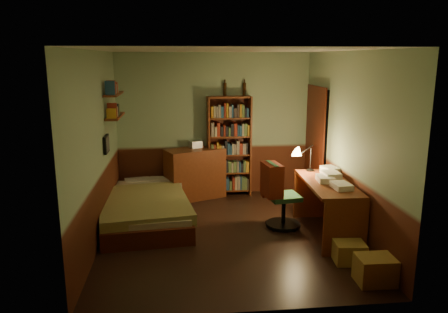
{
  "coord_description": "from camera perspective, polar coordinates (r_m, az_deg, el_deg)",
  "views": [
    {
      "loc": [
        -0.65,
        -5.9,
        2.5
      ],
      "look_at": [
        0.0,
        0.25,
        1.1
      ],
      "focal_mm": 35.0,
      "sensor_mm": 36.0,
      "label": 1
    }
  ],
  "objects": [
    {
      "name": "wall_back",
      "position": [
        8.02,
        -1.33,
        4.16
      ],
      "size": [
        3.5,
        0.02,
        2.6
      ],
      "primitive_type": "cube",
      "color": "#8EAA84",
      "rests_on": "ground"
    },
    {
      "name": "red_jacket",
      "position": [
        6.38,
        7.61,
        1.93
      ],
      "size": [
        0.24,
        0.42,
        0.49
      ],
      "primitive_type": "cube",
      "rotation": [
        0.0,
        0.0,
        -0.04
      ],
      "color": "maroon",
      "rests_on": "office_chair"
    },
    {
      "name": "wall_shelf_lower",
      "position": [
        7.12,
        -14.04,
        5.13
      ],
      "size": [
        0.2,
        0.9,
        0.03
      ],
      "primitive_type": "cube",
      "color": "#652C15",
      "rests_on": "wall_left"
    },
    {
      "name": "framed_picture",
      "position": [
        6.7,
        -15.12,
        1.57
      ],
      "size": [
        0.04,
        0.32,
        0.26
      ],
      "primitive_type": "cube",
      "color": "black",
      "rests_on": "wall_left"
    },
    {
      "name": "ceiling",
      "position": [
        5.93,
        0.26,
        13.82
      ],
      "size": [
        3.5,
        4.0,
        0.02
      ],
      "primitive_type": "cube",
      "color": "silver",
      "rests_on": "wall_back"
    },
    {
      "name": "wall_right",
      "position": [
        6.48,
        15.91,
        1.6
      ],
      "size": [
        0.02,
        4.0,
        2.6
      ],
      "primitive_type": "cube",
      "color": "#8EAA84",
      "rests_on": "ground"
    },
    {
      "name": "floor",
      "position": [
        6.44,
        0.24,
        -10.17
      ],
      "size": [
        3.5,
        4.0,
        0.02
      ],
      "primitive_type": "cube",
      "color": "black",
      "rests_on": "ground"
    },
    {
      "name": "bed",
      "position": [
        7.0,
        -10.21,
        -5.39
      ],
      "size": [
        1.44,
        2.41,
        0.68
      ],
      "primitive_type": "cube",
      "rotation": [
        0.0,
        0.0,
        0.1
      ],
      "color": "olive",
      "rests_on": "ground"
    },
    {
      "name": "wall_front",
      "position": [
        4.12,
        3.33,
        -4.21
      ],
      "size": [
        3.5,
        0.02,
        2.6
      ],
      "primitive_type": "cube",
      "color": "#8EAA84",
      "rests_on": "ground"
    },
    {
      "name": "desk_lamp",
      "position": [
        6.85,
        11.26,
        0.23
      ],
      "size": [
        0.17,
        0.17,
        0.51
      ],
      "primitive_type": "cone",
      "rotation": [
        0.0,
        0.0,
        -0.14
      ],
      "color": "black",
      "rests_on": "desk"
    },
    {
      "name": "office_chair",
      "position": [
        6.59,
        7.86,
        -4.7
      ],
      "size": [
        0.6,
        0.54,
        1.07
      ],
      "primitive_type": "cube",
      "rotation": [
        0.0,
        0.0,
        0.14
      ],
      "color": "#295B34",
      "rests_on": "ground"
    },
    {
      "name": "cardboard_box_a",
      "position": [
        5.38,
        19.13,
        -13.81
      ],
      "size": [
        0.42,
        0.34,
        0.31
      ],
      "primitive_type": "cube",
      "rotation": [
        0.0,
        0.0,
        -0.02
      ],
      "color": "#A5873F",
      "rests_on": "ground"
    },
    {
      "name": "desk",
      "position": [
        6.46,
        13.28,
        -6.62
      ],
      "size": [
        0.66,
        1.49,
        0.79
      ],
      "primitive_type": "cube",
      "rotation": [
        0.0,
        0.0,
        -0.03
      ],
      "color": "#652C15",
      "rests_on": "ground"
    },
    {
      "name": "door_trim",
      "position": [
        7.71,
        11.71,
        1.29
      ],
      "size": [
        0.02,
        0.98,
        2.08
      ],
      "primitive_type": "cube",
      "color": "#3C140A",
      "rests_on": "ground"
    },
    {
      "name": "wall_shelf_upper",
      "position": [
        7.09,
        -14.19,
        7.93
      ],
      "size": [
        0.2,
        0.9,
        0.03
      ],
      "primitive_type": "cube",
      "color": "#652C15",
      "rests_on": "wall_left"
    },
    {
      "name": "bottle_left",
      "position": [
        7.92,
        0.12,
        8.76
      ],
      "size": [
        0.07,
        0.07,
        0.23
      ],
      "primitive_type": "cylinder",
      "rotation": [
        0.0,
        0.0,
        -0.25
      ],
      "color": "black",
      "rests_on": "bookshelf"
    },
    {
      "name": "bookshelf",
      "position": [
        7.96,
        0.68,
        1.29
      ],
      "size": [
        0.8,
        0.3,
        1.83
      ],
      "primitive_type": "cube",
      "rotation": [
        0.0,
        0.0,
        0.08
      ],
      "color": "#652C15",
      "rests_on": "ground"
    },
    {
      "name": "mini_stereo",
      "position": [
        7.94,
        -3.64,
        1.63
      ],
      "size": [
        0.28,
        0.25,
        0.13
      ],
      "primitive_type": "cube",
      "rotation": [
        0.0,
        0.0,
        0.36
      ],
      "color": "#B2B2B7",
      "rests_on": "dresser"
    },
    {
      "name": "wall_left",
      "position": [
        6.12,
        -16.36,
        0.93
      ],
      "size": [
        0.02,
        4.0,
        2.6
      ],
      "primitive_type": "cube",
      "color": "#8EAA84",
      "rests_on": "ground"
    },
    {
      "name": "dresser",
      "position": [
        7.94,
        -3.82,
        -2.21
      ],
      "size": [
        1.14,
        0.86,
        0.91
      ],
      "primitive_type": "cube",
      "rotation": [
        0.0,
        0.0,
        0.39
      ],
      "color": "#652C15",
      "rests_on": "ground"
    },
    {
      "name": "cardboard_box_b",
      "position": [
        5.78,
        16.06,
        -11.96
      ],
      "size": [
        0.4,
        0.34,
        0.26
      ],
      "primitive_type": "cube",
      "rotation": [
        0.0,
        0.0,
        -0.09
      ],
      "color": "#A5873F",
      "rests_on": "ground"
    },
    {
      "name": "bottle_right",
      "position": [
        7.97,
        2.67,
        8.78
      ],
      "size": [
        0.06,
        0.06,
        0.23
      ],
      "primitive_type": "cylinder",
      "rotation": [
        0.0,
        0.0,
        0.04
      ],
      "color": "black",
      "rests_on": "bookshelf"
    },
    {
      "name": "doorway",
      "position": [
        7.73,
        11.95,
        1.29
      ],
      "size": [
        0.06,
        0.9,
        2.0
      ],
      "primitive_type": "cube",
      "color": "black",
      "rests_on": "ground"
    },
    {
      "name": "paper_stack",
      "position": [
        6.79,
        13.69,
        -1.76
      ],
      "size": [
        0.26,
        0.31,
        0.11
      ],
      "primitive_type": "cube",
      "rotation": [
        0.0,
        0.0,
        0.26
      ],
      "color": "silver",
      "rests_on": "desk"
    }
  ]
}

